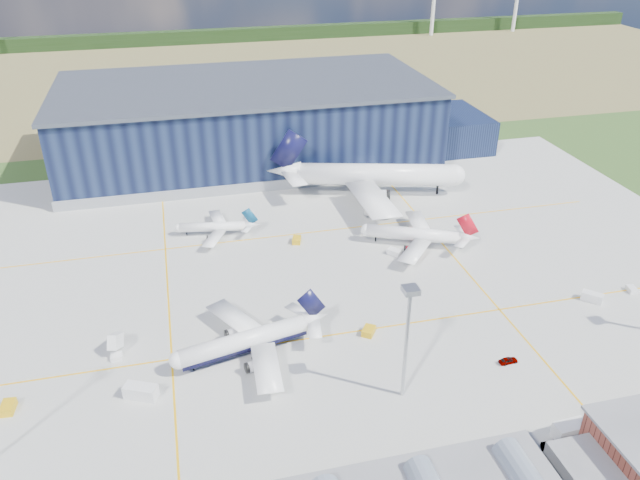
{
  "coord_description": "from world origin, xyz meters",
  "views": [
    {
      "loc": [
        -24.87,
        -109.36,
        78.24
      ],
      "look_at": [
        6.46,
        17.45,
        7.21
      ],
      "focal_mm": 35.0,
      "sensor_mm": 36.0,
      "label": 1
    }
  ],
  "objects_px": {
    "gse_van_a": "(141,392)",
    "gse_tug_c": "(297,240)",
    "gse_tug_b": "(369,331)",
    "gse_tug_a": "(8,408)",
    "gse_van_c": "(570,430)",
    "car_a": "(508,360)",
    "airliner_navy": "(244,333)",
    "airliner_regional": "(213,222)",
    "airstair": "(116,345)",
    "light_mast_center": "(408,325)",
    "gse_van_b": "(592,297)",
    "hangar": "(255,124)",
    "gse_cart_a": "(632,289)",
    "airliner_red": "(413,228)",
    "car_b": "(553,447)",
    "gse_cart_b": "(394,252)",
    "airliner_widebody": "(377,164)"
  },
  "relations": [
    {
      "from": "light_mast_center",
      "to": "gse_van_c",
      "type": "relative_size",
      "value": 4.12
    },
    {
      "from": "airliner_widebody",
      "to": "airstair",
      "type": "bearing_deg",
      "value": -125.63
    },
    {
      "from": "airliner_widebody",
      "to": "car_a",
      "type": "bearing_deg",
      "value": -74.85
    },
    {
      "from": "airliner_widebody",
      "to": "car_b",
      "type": "relative_size",
      "value": 15.51
    },
    {
      "from": "airliner_regional",
      "to": "gse_van_c",
      "type": "xyz_separation_m",
      "value": [
        50.69,
        -86.0,
        -2.34
      ]
    },
    {
      "from": "airliner_navy",
      "to": "gse_tug_c",
      "type": "relative_size",
      "value": 10.0
    },
    {
      "from": "airliner_widebody",
      "to": "car_a",
      "type": "height_order",
      "value": "airliner_widebody"
    },
    {
      "from": "hangar",
      "to": "gse_tug_b",
      "type": "distance_m",
      "value": 107.0
    },
    {
      "from": "gse_tug_b",
      "to": "gse_cart_a",
      "type": "bearing_deg",
      "value": 35.29
    },
    {
      "from": "airliner_regional",
      "to": "airstair",
      "type": "xyz_separation_m",
      "value": [
        -23.14,
        -44.68,
        -2.19
      ]
    },
    {
      "from": "light_mast_center",
      "to": "gse_van_b",
      "type": "xyz_separation_m",
      "value": [
        51.56,
        18.2,
        -14.41
      ]
    },
    {
      "from": "light_mast_center",
      "to": "car_b",
      "type": "bearing_deg",
      "value": -43.12
    },
    {
      "from": "airliner_red",
      "to": "gse_van_a",
      "type": "xyz_separation_m",
      "value": [
        -67.82,
        -41.4,
        -3.67
      ]
    },
    {
      "from": "airliner_widebody",
      "to": "gse_van_a",
      "type": "xyz_separation_m",
      "value": [
        -68.76,
        -74.4,
        -8.43
      ]
    },
    {
      "from": "gse_van_a",
      "to": "gse_tug_c",
      "type": "height_order",
      "value": "gse_van_a"
    },
    {
      "from": "light_mast_center",
      "to": "airliner_navy",
      "type": "bearing_deg",
      "value": 145.26
    },
    {
      "from": "hangar",
      "to": "airliner_navy",
      "type": "xyz_separation_m",
      "value": [
        -18.76,
        -106.8,
        -6.21
      ]
    },
    {
      "from": "hangar",
      "to": "gse_tug_a",
      "type": "height_order",
      "value": "hangar"
    },
    {
      "from": "hangar",
      "to": "gse_tug_b",
      "type": "relative_size",
      "value": 43.91
    },
    {
      "from": "airliner_red",
      "to": "gse_van_c",
      "type": "xyz_separation_m",
      "value": [
        1.26,
        -68.0,
        -3.62
      ]
    },
    {
      "from": "airliner_red",
      "to": "gse_tug_a",
      "type": "relative_size",
      "value": 8.52
    },
    {
      "from": "gse_van_c",
      "to": "car_a",
      "type": "relative_size",
      "value": 1.49
    },
    {
      "from": "gse_tug_c",
      "to": "car_b",
      "type": "bearing_deg",
      "value": -53.88
    },
    {
      "from": "car_b",
      "to": "airliner_navy",
      "type": "bearing_deg",
      "value": 69.7
    },
    {
      "from": "airliner_regional",
      "to": "car_a",
      "type": "relative_size",
      "value": 6.03
    },
    {
      "from": "airliner_regional",
      "to": "gse_tug_c",
      "type": "bearing_deg",
      "value": 165.32
    },
    {
      "from": "airstair",
      "to": "gse_cart_b",
      "type": "bearing_deg",
      "value": 32.56
    },
    {
      "from": "gse_tug_a",
      "to": "gse_van_b",
      "type": "distance_m",
      "value": 119.84
    },
    {
      "from": "gse_tug_c",
      "to": "car_b",
      "type": "xyz_separation_m",
      "value": [
        25.82,
        -78.42,
        -0.09
      ]
    },
    {
      "from": "gse_van_c",
      "to": "car_a",
      "type": "bearing_deg",
      "value": -1.25
    },
    {
      "from": "hangar",
      "to": "gse_cart_a",
      "type": "xyz_separation_m",
      "value": [
        69.92,
        -105.42,
        -11.04
      ]
    },
    {
      "from": "gse_tug_b",
      "to": "gse_tug_a",
      "type": "bearing_deg",
      "value": -140.44
    },
    {
      "from": "airliner_navy",
      "to": "hangar",
      "type": "bearing_deg",
      "value": -112.74
    },
    {
      "from": "light_mast_center",
      "to": "airliner_red",
      "type": "distance_m",
      "value": 57.5
    },
    {
      "from": "gse_van_c",
      "to": "gse_tug_c",
      "type": "bearing_deg",
      "value": 18.65
    },
    {
      "from": "airliner_navy",
      "to": "airliner_regional",
      "type": "relative_size",
      "value": 1.47
    },
    {
      "from": "gse_tug_c",
      "to": "gse_van_c",
      "type": "xyz_separation_m",
      "value": [
        30.05,
        -76.42,
        0.62
      ]
    },
    {
      "from": "hangar",
      "to": "airliner_widebody",
      "type": "xyz_separation_m",
      "value": [
        30.32,
        -39.8,
        -1.89
      ]
    },
    {
      "from": "car_a",
      "to": "car_b",
      "type": "bearing_deg",
      "value": 166.6
    },
    {
      "from": "airliner_navy",
      "to": "gse_van_a",
      "type": "height_order",
      "value": "airliner_navy"
    },
    {
      "from": "light_mast_center",
      "to": "gse_tug_b",
      "type": "distance_m",
      "value": 23.7
    },
    {
      "from": "hangar",
      "to": "gse_cart_a",
      "type": "height_order",
      "value": "hangar"
    },
    {
      "from": "gse_van_c",
      "to": "car_a",
      "type": "height_order",
      "value": "gse_van_c"
    },
    {
      "from": "gse_van_a",
      "to": "gse_tug_c",
      "type": "distance_m",
      "value": 63.29
    },
    {
      "from": "gse_tug_b",
      "to": "hangar",
      "type": "bearing_deg",
      "value": 128.22
    },
    {
      "from": "gse_tug_b",
      "to": "light_mast_center",
      "type": "bearing_deg",
      "value": -54.21
    },
    {
      "from": "airliner_regional",
      "to": "light_mast_center",
      "type": "bearing_deg",
      "value": 121.48
    },
    {
      "from": "gse_cart_b",
      "to": "car_b",
      "type": "height_order",
      "value": "gse_cart_b"
    },
    {
      "from": "gse_tug_b",
      "to": "gse_van_b",
      "type": "bearing_deg",
      "value": 34.15
    },
    {
      "from": "airliner_widebody",
      "to": "gse_cart_a",
      "type": "xyz_separation_m",
      "value": [
        39.6,
        -65.62,
        -9.15
      ]
    }
  ]
}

